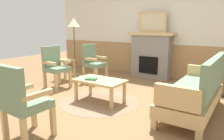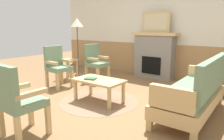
% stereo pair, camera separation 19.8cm
% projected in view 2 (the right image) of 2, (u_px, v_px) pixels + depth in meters
% --- Properties ---
extents(ground_plane, '(14.00, 14.00, 0.00)m').
position_uv_depth(ground_plane, '(102.00, 100.00, 4.11)').
color(ground_plane, olive).
extents(wall_back, '(7.20, 0.14, 2.70)m').
position_uv_depth(wall_back, '(159.00, 31.00, 5.88)').
color(wall_back, silver).
rests_on(wall_back, ground_plane).
extents(fireplace, '(1.30, 0.44, 1.28)m').
position_uv_depth(fireplace, '(154.00, 55.00, 5.82)').
color(fireplace, gray).
rests_on(fireplace, ground_plane).
extents(framed_picture, '(0.80, 0.04, 0.56)m').
position_uv_depth(framed_picture, '(156.00, 22.00, 5.64)').
color(framed_picture, tan).
rests_on(framed_picture, fireplace).
extents(couch, '(0.70, 1.80, 0.98)m').
position_uv_depth(couch, '(194.00, 93.00, 3.29)').
color(couch, tan).
rests_on(couch, ground_plane).
extents(coffee_table, '(0.96, 0.56, 0.44)m').
position_uv_depth(coffee_table, '(99.00, 82.00, 3.96)').
color(coffee_table, tan).
rests_on(coffee_table, ground_plane).
extents(round_rug, '(1.53, 1.53, 0.01)m').
position_uv_depth(round_rug, '(99.00, 101.00, 4.04)').
color(round_rug, '#896B51').
rests_on(round_rug, ground_plane).
extents(book_on_table, '(0.26, 0.23, 0.03)m').
position_uv_depth(book_on_table, '(91.00, 79.00, 3.95)').
color(book_on_table, '#33663D').
rests_on(book_on_table, coffee_table).
extents(armchair_near_fireplace, '(0.51, 0.51, 0.98)m').
position_uv_depth(armchair_near_fireplace, '(57.00, 65.00, 4.96)').
color(armchair_near_fireplace, tan).
rests_on(armchair_near_fireplace, ground_plane).
extents(armchair_by_window_left, '(0.50, 0.50, 0.98)m').
position_uv_depth(armchair_by_window_left, '(95.00, 61.00, 5.52)').
color(armchair_by_window_left, tan).
rests_on(armchair_by_window_left, ground_plane).
extents(armchair_front_left, '(0.49, 0.49, 0.98)m').
position_uv_depth(armchair_front_left, '(17.00, 98.00, 2.60)').
color(armchair_front_left, tan).
rests_on(armchair_front_left, ground_plane).
extents(side_table, '(0.44, 0.44, 0.55)m').
position_uv_depth(side_table, '(68.00, 64.00, 5.70)').
color(side_table, tan).
rests_on(side_table, ground_plane).
extents(floor_lamp_by_chairs, '(0.36, 0.36, 1.68)m').
position_uv_depth(floor_lamp_by_chairs, '(77.00, 26.00, 5.91)').
color(floor_lamp_by_chairs, '#332D28').
rests_on(floor_lamp_by_chairs, ground_plane).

